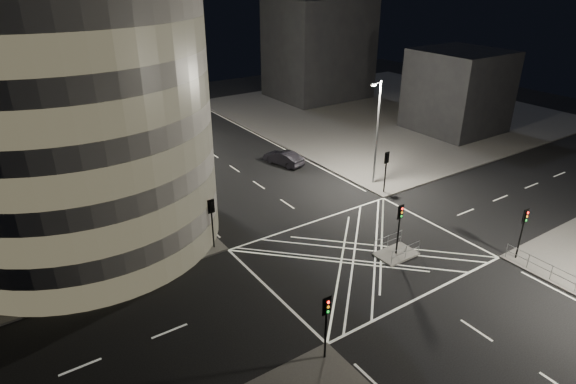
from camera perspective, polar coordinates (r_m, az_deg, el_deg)
ground at (r=36.46m, az=8.75°, el=-7.26°), size 120.00×120.00×0.00m
sidewalk_far_right at (r=73.08m, az=11.61°, el=9.35°), size 42.00×42.00×0.15m
central_island at (r=36.77m, az=12.66°, el=-7.18°), size 3.00×2.00×0.15m
building_right_far at (r=79.11m, az=3.61°, el=16.61°), size 14.00×12.00×15.00m
building_right_near at (r=65.67m, az=19.48°, el=11.26°), size 10.00×10.00×10.00m
building_far_end at (r=82.70m, az=-22.33°, el=16.20°), size 18.00×8.00×18.00m
tree_a at (r=36.14m, az=-13.17°, el=0.60°), size 4.92×4.92×7.44m
tree_b at (r=41.50m, az=-16.23°, el=3.18°), size 4.13×4.13×6.77m
tree_c at (r=46.85m, az=-18.67°, el=5.74°), size 4.66×4.66×7.37m
tree_d at (r=52.26m, az=-20.68°, el=8.10°), size 5.57×5.57×8.51m
tree_e at (r=58.26m, az=-22.02°, el=8.25°), size 4.51×4.51×6.66m
traffic_signal_fl at (r=35.65m, az=-9.04°, el=-2.67°), size 0.55×0.22×4.00m
traffic_signal_nl at (r=25.86m, az=4.56°, el=-14.47°), size 0.55×0.22×4.00m
traffic_signal_fr at (r=45.04m, az=11.56°, el=3.20°), size 0.55×0.22×4.00m
traffic_signal_nr at (r=37.76m, az=26.13°, el=-3.47°), size 0.55×0.22×4.00m
traffic_signal_island at (r=35.37m, az=13.09°, el=-3.29°), size 0.55×0.22×4.00m
street_lamp_left_near at (r=38.78m, az=-13.48°, el=3.55°), size 1.25×0.25×10.00m
street_lamp_left_far at (r=55.29m, az=-20.44°, el=9.11°), size 1.25×0.25×10.00m
street_lamp_right_far at (r=46.05m, az=10.49°, el=7.26°), size 1.25×0.25×10.00m
railing_island_south at (r=35.95m, az=13.78°, el=-6.95°), size 2.80×0.06×1.10m
railing_island_north at (r=36.97m, az=11.76°, el=-5.77°), size 2.80×0.06×1.10m
sedan at (r=51.65m, az=-0.54°, el=4.06°), size 2.75×4.93×1.54m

